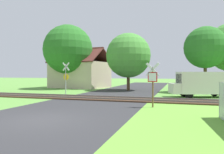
% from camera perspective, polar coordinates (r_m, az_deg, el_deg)
% --- Properties ---
extents(ground_plane, '(160.00, 160.00, 0.00)m').
position_cam_1_polar(ground_plane, '(10.52, -18.07, -10.65)').
color(ground_plane, '#5B933D').
extents(road_asphalt, '(7.62, 80.00, 0.01)m').
position_cam_1_polar(road_asphalt, '(12.18, -12.60, -9.02)').
color(road_asphalt, '#2D2D30').
rests_on(road_asphalt, ground).
extents(grass_verge, '(6.00, 20.00, 0.01)m').
position_cam_1_polar(grass_verge, '(6.83, 24.65, -17.07)').
color(grass_verge, '#64A237').
rests_on(grass_verge, ground).
extents(rail_track, '(60.00, 2.60, 0.22)m').
position_cam_1_polar(rail_track, '(17.93, -2.47, -5.62)').
color(rail_track, '#422D1E').
rests_on(rail_track, ground).
extents(stop_sign_near, '(0.87, 0.22, 2.79)m').
position_cam_1_polar(stop_sign_near, '(13.69, 10.58, -1.01)').
color(stop_sign_near, brown).
rests_on(stop_sign_near, ground).
extents(crossing_sign_far, '(0.87, 0.20, 3.23)m').
position_cam_1_polar(crossing_sign_far, '(22.52, -11.96, 0.24)').
color(crossing_sign_far, '#9E9EA5').
rests_on(crossing_sign_far, ground).
extents(house, '(8.88, 7.37, 5.85)m').
position_cam_1_polar(house, '(32.78, -8.33, 0.82)').
color(house, '#C6B293').
rests_on(house, ground).
extents(tree_center, '(5.51, 5.51, 7.08)m').
position_cam_1_polar(tree_center, '(27.15, 4.29, 5.62)').
color(tree_center, '#513823').
rests_on(tree_center, ground).
extents(tree_right, '(4.61, 4.61, 7.28)m').
position_cam_1_polar(tree_right, '(26.32, 23.20, 7.09)').
color(tree_right, '#513823').
rests_on(tree_right, ground).
extents(tree_left, '(6.88, 6.88, 8.92)m').
position_cam_1_polar(tree_left, '(31.46, -11.42, 7.07)').
color(tree_left, '#513823').
rests_on(tree_left, ground).
extents(mail_truck, '(5.23, 3.18, 2.24)m').
position_cam_1_polar(mail_truck, '(20.80, 22.09, -1.52)').
color(mail_truck, silver).
rests_on(mail_truck, ground).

